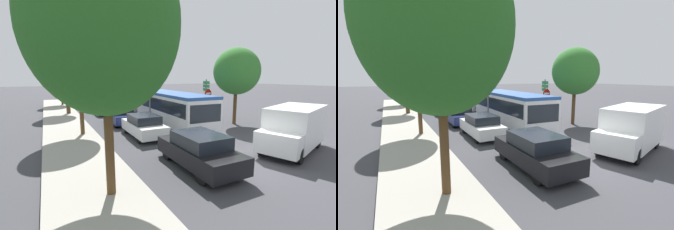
% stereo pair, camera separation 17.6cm
% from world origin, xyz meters
% --- Properties ---
extents(ground_plane, '(200.00, 200.00, 0.00)m').
position_xyz_m(ground_plane, '(0.00, 0.00, 0.00)').
color(ground_plane, '#3D3D42').
extents(kerb_strip_left, '(3.20, 39.35, 0.14)m').
position_xyz_m(kerb_strip_left, '(-6.00, 14.68, 0.07)').
color(kerb_strip_left, '#9E998E').
rests_on(kerb_strip_left, ground).
extents(articulated_bus, '(3.57, 17.61, 2.60)m').
position_xyz_m(articulated_bus, '(1.89, 12.76, 1.50)').
color(articulated_bus, silver).
rests_on(articulated_bus, ground).
extents(city_bus_rear, '(3.21, 11.44, 2.43)m').
position_xyz_m(city_bus_rear, '(-1.91, 29.36, 1.41)').
color(city_bus_rear, silver).
rests_on(city_bus_rear, ground).
extents(queued_car_black, '(1.96, 4.39, 1.51)m').
position_xyz_m(queued_car_black, '(-1.68, 0.59, 0.77)').
color(queued_car_black, black).
rests_on(queued_car_black, ground).
extents(queued_car_white, '(1.87, 4.20, 1.44)m').
position_xyz_m(queued_car_white, '(-1.81, 6.39, 0.73)').
color(queued_car_white, white).
rests_on(queued_car_white, ground).
extents(queued_car_navy, '(1.83, 4.11, 1.41)m').
position_xyz_m(queued_car_navy, '(-1.96, 11.05, 0.72)').
color(queued_car_navy, navy).
rests_on(queued_car_navy, ground).
extents(queued_car_blue, '(1.88, 4.22, 1.45)m').
position_xyz_m(queued_car_blue, '(-1.85, 16.90, 0.74)').
color(queued_car_blue, '#284799').
rests_on(queued_car_blue, ground).
extents(white_van, '(5.35, 3.30, 2.31)m').
position_xyz_m(white_van, '(4.05, 0.09, 1.24)').
color(white_van, white).
rests_on(white_van, ground).
extents(traffic_light, '(0.38, 0.40, 3.40)m').
position_xyz_m(traffic_light, '(-0.34, 8.66, 2.50)').
color(traffic_light, '#56595E').
rests_on(traffic_light, ground).
extents(no_entry_sign, '(0.70, 0.08, 2.82)m').
position_xyz_m(no_entry_sign, '(4.75, 8.11, 1.88)').
color(no_entry_sign, '#56595E').
rests_on(no_entry_sign, ground).
extents(direction_sign_post, '(0.41, 1.37, 3.60)m').
position_xyz_m(direction_sign_post, '(6.38, 10.47, 2.57)').
color(direction_sign_post, '#56595E').
rests_on(direction_sign_post, ground).
extents(tree_left_near, '(4.41, 4.41, 7.96)m').
position_xyz_m(tree_left_near, '(-5.59, -0.03, 5.31)').
color(tree_left_near, '#51381E').
rests_on(tree_left_near, ground).
extents(tree_left_mid, '(3.48, 3.48, 6.65)m').
position_xyz_m(tree_left_mid, '(-5.27, 8.55, 4.54)').
color(tree_left_mid, '#51381E').
rests_on(tree_left_mid, ground).
extents(tree_left_far, '(3.26, 3.26, 6.32)m').
position_xyz_m(tree_left_far, '(-5.36, 18.13, 4.35)').
color(tree_left_far, '#51381E').
rests_on(tree_left_far, ground).
extents(tree_left_distant, '(3.31, 3.31, 5.61)m').
position_xyz_m(tree_left_distant, '(-5.33, 26.18, 3.79)').
color(tree_left_distant, '#51381E').
rests_on(tree_left_distant, ground).
extents(tree_right_near, '(3.65, 3.65, 6.12)m').
position_xyz_m(tree_right_near, '(6.29, 6.54, 4.26)').
color(tree_right_near, '#51381E').
rests_on(tree_right_near, ground).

